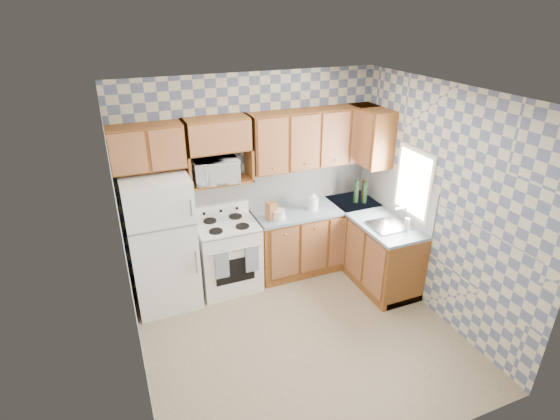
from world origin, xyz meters
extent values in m
plane|color=#78684D|center=(0.00, 0.00, 0.00)|extent=(3.40, 3.40, 0.00)
cube|color=slate|center=(0.00, 1.60, 1.35)|extent=(3.40, 0.02, 2.70)
cube|color=slate|center=(1.70, 0.00, 1.35)|extent=(0.02, 3.20, 2.70)
cube|color=white|center=(0.40, 1.59, 1.20)|extent=(2.60, 0.02, 0.56)
cube|color=white|center=(1.69, 0.80, 1.20)|extent=(0.02, 1.60, 0.56)
cube|color=white|center=(-1.27, 1.25, 0.84)|extent=(0.75, 0.70, 1.68)
cube|color=white|center=(-0.47, 1.28, 0.45)|extent=(0.76, 0.65, 0.90)
cube|color=silver|center=(-0.47, 1.28, 0.91)|extent=(0.76, 0.65, 0.02)
cube|color=white|center=(-0.47, 1.55, 1.00)|extent=(0.76, 0.08, 0.17)
cube|color=navy|center=(-0.64, 0.93, 0.55)|extent=(0.17, 0.02, 0.36)
cube|color=navy|center=(-0.25, 0.93, 0.55)|extent=(0.17, 0.02, 0.36)
cube|color=#61340F|center=(0.82, 1.30, 0.44)|extent=(1.75, 0.60, 0.88)
cube|color=#61340F|center=(1.40, 0.80, 0.44)|extent=(0.60, 1.60, 0.88)
cube|color=slate|center=(0.82, 1.30, 0.90)|extent=(1.77, 0.63, 0.04)
cube|color=slate|center=(1.40, 0.80, 0.90)|extent=(0.63, 1.60, 0.04)
cube|color=#61340F|center=(0.82, 1.44, 1.85)|extent=(1.75, 0.33, 0.74)
cube|color=#61340F|center=(-1.29, 1.44, 1.97)|extent=(0.82, 0.33, 0.50)
cube|color=#61340F|center=(1.53, 1.25, 1.85)|extent=(0.33, 0.70, 0.74)
cube|color=#61340F|center=(-0.47, 1.44, 1.44)|extent=(0.80, 0.33, 0.03)
imported|color=white|center=(-0.52, 1.41, 1.60)|extent=(0.55, 0.39, 0.29)
cube|color=#B7B7BC|center=(1.40, 0.45, 0.93)|extent=(0.48, 0.40, 0.03)
cube|color=white|center=(1.69, 0.45, 1.45)|extent=(0.02, 0.66, 0.86)
cylinder|color=black|center=(1.39, 1.24, 1.08)|extent=(0.07, 0.07, 0.33)
cylinder|color=black|center=(1.49, 1.18, 1.07)|extent=(0.07, 0.07, 0.31)
cylinder|color=brown|center=(1.54, 1.28, 1.06)|extent=(0.07, 0.07, 0.28)
cube|color=brown|center=(0.10, 1.17, 1.04)|extent=(0.14, 0.14, 0.25)
cylinder|color=white|center=(0.73, 1.25, 1.01)|extent=(0.14, 0.14, 0.18)
cylinder|color=beige|center=(1.51, 0.26, 1.01)|extent=(0.06, 0.06, 0.17)
camera|label=1|loc=(-1.69, -3.50, 3.43)|focal=28.00mm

